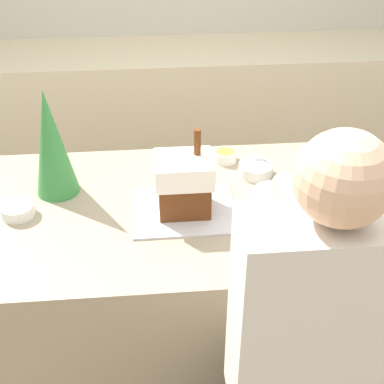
{
  "coord_description": "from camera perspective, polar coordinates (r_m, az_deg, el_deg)",
  "views": [
    {
      "loc": [
        -0.17,
        -1.55,
        2.04
      ],
      "look_at": [
        -0.03,
        0.0,
        0.99
      ],
      "focal_mm": 50.0,
      "sensor_mm": 36.0,
      "label": 1
    }
  ],
  "objects": [
    {
      "name": "decorative_tree",
      "position": [
        1.95,
        -14.79,
        5.04
      ],
      "size": [
        0.16,
        0.16,
        0.4
      ],
      "color": "#33843D",
      "rests_on": "kitchen_island"
    },
    {
      "name": "candy_bowl_near_tray_left",
      "position": [
        2.09,
        6.81,
        2.47
      ],
      "size": [
        0.13,
        0.13,
        0.05
      ],
      "color": "silver",
      "rests_on": "kitchen_island"
    },
    {
      "name": "candy_bowl_near_tray_right",
      "position": [
        1.96,
        8.52,
        -0.27
      ],
      "size": [
        0.14,
        0.14,
        0.04
      ],
      "color": "white",
      "rests_on": "kitchen_island"
    },
    {
      "name": "ground_plane",
      "position": [
        2.57,
        0.71,
        -18.68
      ],
      "size": [
        12.0,
        12.0,
        0.0
      ],
      "primitive_type": "plane",
      "color": "gray"
    },
    {
      "name": "baking_tray",
      "position": [
        1.89,
        -0.84,
        -1.93
      ],
      "size": [
        0.36,
        0.3,
        0.01
      ],
      "color": "silver",
      "rests_on": "kitchen_island"
    },
    {
      "name": "candy_bowl_beside_tree",
      "position": [
        2.17,
        3.57,
        3.91
      ],
      "size": [
        0.09,
        0.09,
        0.04
      ],
      "color": "white",
      "rests_on": "kitchen_island"
    },
    {
      "name": "mug",
      "position": [
        1.8,
        11.6,
        -3.2
      ],
      "size": [
        0.07,
        0.07,
        0.08
      ],
      "color": "white",
      "rests_on": "kitchen_island"
    },
    {
      "name": "person",
      "position": [
        1.56,
        11.93,
        -19.28
      ],
      "size": [
        0.41,
        0.52,
        1.57
      ],
      "color": "#333338",
      "rests_on": "ground_plane"
    },
    {
      "name": "candy_bowl_behind_tray",
      "position": [
        2.13,
        19.4,
        1.31
      ],
      "size": [
        0.11,
        0.11,
        0.05
      ],
      "color": "silver",
      "rests_on": "kitchen_island"
    },
    {
      "name": "candy_bowl_center_rear",
      "position": [
        1.95,
        -18.15,
        -1.86
      ],
      "size": [
        0.12,
        0.12,
        0.04
      ],
      "color": "white",
      "rests_on": "kitchen_island"
    },
    {
      "name": "kitchen_island",
      "position": [
        2.22,
        0.79,
        -11.33
      ],
      "size": [
        1.62,
        0.86,
        0.93
      ],
      "color": "gray",
      "rests_on": "ground_plane"
    },
    {
      "name": "gingerbread_house",
      "position": [
        1.82,
        -0.85,
        0.97
      ],
      "size": [
        0.2,
        0.17,
        0.3
      ],
      "color": "#5B2D14",
      "rests_on": "baking_tray"
    },
    {
      "name": "candy_bowl_far_right",
      "position": [
        2.17,
        -3.14,
        3.76
      ],
      "size": [
        0.09,
        0.09,
        0.04
      ],
      "color": "white",
      "rests_on": "kitchen_island"
    },
    {
      "name": "back_cabinet_block",
      "position": [
        3.61,
        -1.92,
        7.93
      ],
      "size": [
        6.0,
        0.6,
        0.92
      ],
      "color": "beige",
      "rests_on": "ground_plane"
    },
    {
      "name": "candy_bowl_far_left",
      "position": [
        2.21,
        12.68,
        3.82
      ],
      "size": [
        0.1,
        0.1,
        0.05
      ],
      "color": "white",
      "rests_on": "kitchen_island"
    }
  ]
}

